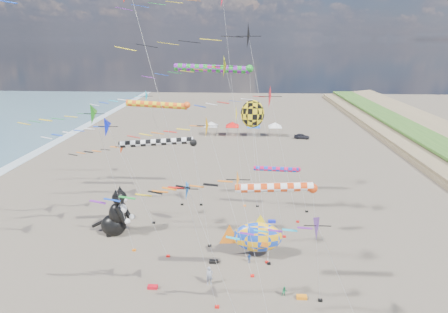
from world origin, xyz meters
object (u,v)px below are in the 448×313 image
Objects in this scene: parked_car at (302,136)px; fish_inflatable at (257,237)px; child_green at (285,292)px; cat_inflatable at (115,211)px; child_blue at (249,258)px; person_adult at (209,276)px.

fish_inflatable is at bearing 172.69° from parked_car.
child_green is 53.45m from parked_car.
cat_inflatable is 16.34m from child_blue.
child_green is (2.30, -5.83, -1.90)m from fish_inflatable.
child_blue is (15.44, -4.77, -2.47)m from cat_inflatable.
person_adult is at bearing 169.26° from parked_car.
cat_inflatable is at bearing 166.97° from fish_inflatable.
parked_car is at bearing 58.32° from child_blue.
cat_inflatable reaches higher than child_green.
fish_inflatable is 6.65× the size of child_green.
person_adult is at bearing 165.27° from child_green.
cat_inflatable is at bearing 119.28° from person_adult.
child_green is at bearing 176.62° from parked_car.
child_blue is (-3.06, 4.81, -0.00)m from child_green.
child_blue is at bearing 172.12° from parked_car.
person_adult is 1.86× the size of child_blue.
child_blue is at bearing -126.83° from fish_inflatable.
parked_car is (12.58, 47.78, 0.09)m from child_blue.
parked_car is at bearing 75.35° from child_green.
cat_inflatable is 20.98m from child_green.
child_green is (6.79, -1.24, -0.43)m from person_adult.
person_adult is 53.88m from parked_car.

